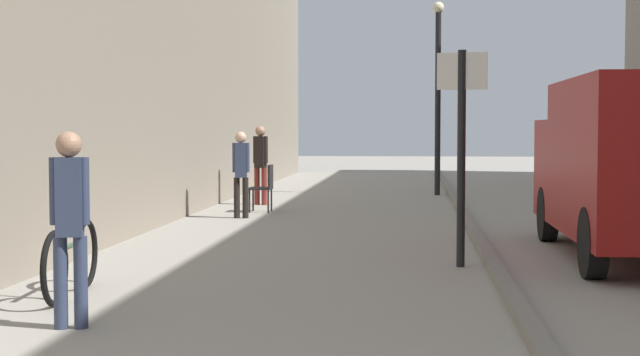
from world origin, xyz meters
The scene contains 10 objects.
ground_plane centered at (0.00, 12.00, 0.00)m, with size 80.00×80.00×0.00m, color gray.
kerb_strip centered at (1.58, 12.00, 0.06)m, with size 0.16×40.00×0.12m, color slate.
pedestrian_main_foreground centered at (-2.21, 4.74, 0.95)m, with size 0.32×0.22×1.65m.
pedestrian_mid_block centered at (-2.65, 17.34, 0.99)m, with size 0.33×0.24×1.71m.
pedestrian_far_crossing centered at (-2.52, 14.32, 0.92)m, with size 0.32×0.21×1.60m.
delivery_van centered at (3.48, 9.50, 1.23)m, with size 1.94×5.05×2.27m.
street_sign_post centered at (1.21, 8.57, 1.55)m, with size 0.59×0.16×2.60m.
lamp_post centered at (1.25, 20.64, 2.72)m, with size 0.28×0.28×4.76m.
bicycle_leaning centered at (-2.74, 6.18, 0.38)m, with size 0.17×1.77×0.98m.
cafe_chair_near_window centered at (-2.28, 15.60, 0.55)m, with size 0.45×0.45×0.94m.
Camera 1 is at (0.62, -2.79, 1.68)m, focal length 52.83 mm.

